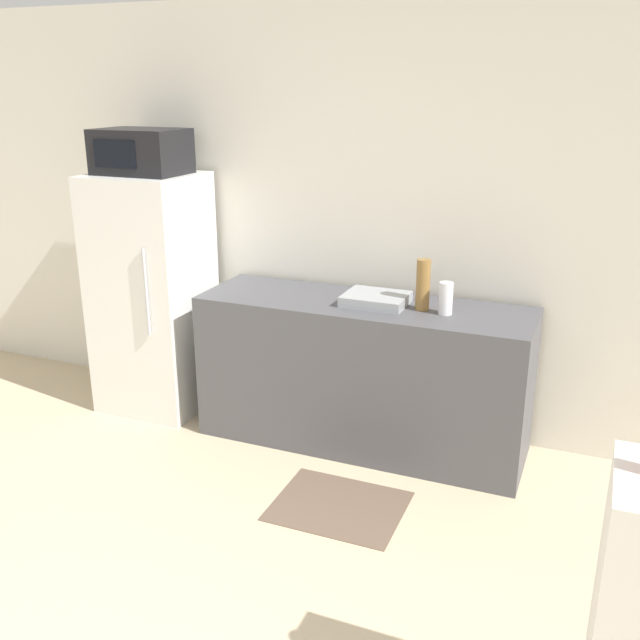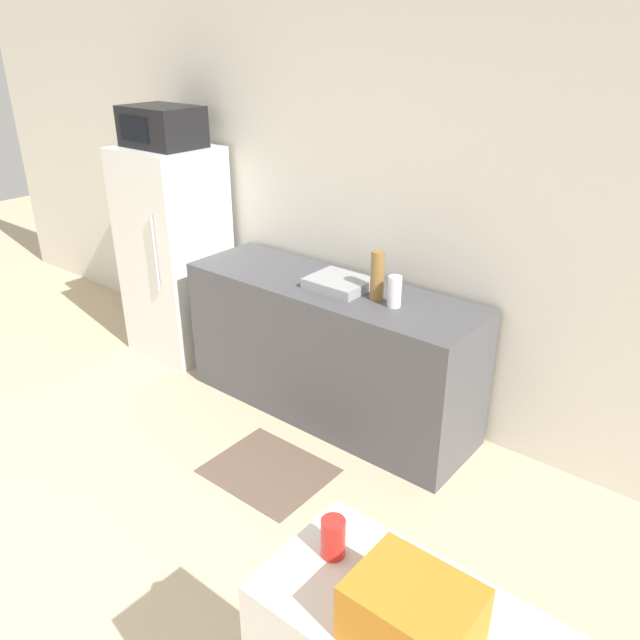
{
  "view_description": "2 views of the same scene",
  "coord_description": "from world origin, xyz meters",
  "px_view_note": "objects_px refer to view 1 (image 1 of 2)",
  "views": [
    {
      "loc": [
        1.55,
        -1.09,
        2.12
      ],
      "look_at": [
        0.33,
        1.87,
        1.05
      ],
      "focal_mm": 40.0,
      "sensor_mm": 36.0,
      "label": 1
    },
    {
      "loc": [
        2.46,
        -0.12,
        2.31
      ],
      "look_at": [
        0.6,
        2.18,
        0.93
      ],
      "focal_mm": 35.0,
      "sensor_mm": 36.0,
      "label": 2
    }
  ],
  "objects_px": {
    "refrigerator": "(153,294)",
    "microwave": "(141,152)",
    "bottle_short": "(446,298)",
    "bottle_tall": "(423,285)"
  },
  "relations": [
    {
      "from": "microwave",
      "to": "bottle_tall",
      "type": "distance_m",
      "value": 1.94
    },
    {
      "from": "refrigerator",
      "to": "bottle_tall",
      "type": "xyz_separation_m",
      "value": [
        1.82,
        0.01,
        0.26
      ]
    },
    {
      "from": "bottle_short",
      "to": "refrigerator",
      "type": "bearing_deg",
      "value": 179.34
    },
    {
      "from": "refrigerator",
      "to": "microwave",
      "type": "xyz_separation_m",
      "value": [
        -0.0,
        -0.0,
        0.92
      ]
    },
    {
      "from": "microwave",
      "to": "bottle_short",
      "type": "height_order",
      "value": "microwave"
    },
    {
      "from": "refrigerator",
      "to": "bottle_short",
      "type": "height_order",
      "value": "refrigerator"
    },
    {
      "from": "refrigerator",
      "to": "bottle_tall",
      "type": "height_order",
      "value": "refrigerator"
    },
    {
      "from": "bottle_tall",
      "to": "bottle_short",
      "type": "distance_m",
      "value": 0.15
    },
    {
      "from": "refrigerator",
      "to": "bottle_short",
      "type": "relative_size",
      "value": 8.67
    },
    {
      "from": "microwave",
      "to": "refrigerator",
      "type": "bearing_deg",
      "value": 70.42
    }
  ]
}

